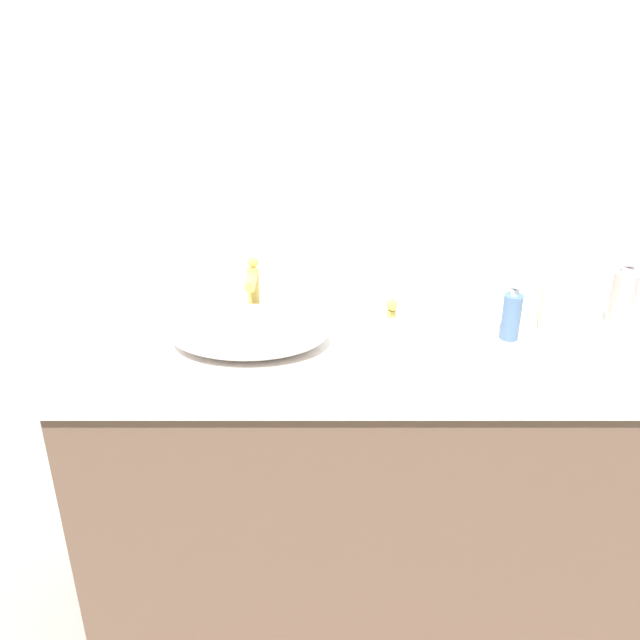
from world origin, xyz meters
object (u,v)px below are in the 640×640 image
at_px(lotion_bottle, 393,331).
at_px(tissue_box, 566,307).
at_px(sink_basin, 251,331).
at_px(soap_dispenser, 514,314).
at_px(perfume_bottle, 626,296).

relative_size(lotion_bottle, tissue_box, 0.87).
bearing_deg(tissue_box, sink_basin, -173.21).
height_order(lotion_bottle, tissue_box, tissue_box).
xyz_separation_m(lotion_bottle, tissue_box, (0.47, 0.12, 0.01)).
bearing_deg(soap_dispenser, tissue_box, 17.62).
bearing_deg(perfume_bottle, tissue_box, -169.88).
bearing_deg(tissue_box, soap_dispenser, -162.38).
distance_m(lotion_bottle, perfume_bottle, 0.65).
bearing_deg(tissue_box, lotion_bottle, -165.53).
height_order(sink_basin, lotion_bottle, lotion_bottle).
xyz_separation_m(soap_dispenser, perfume_bottle, (0.31, 0.08, 0.02)).
bearing_deg(perfume_bottle, sink_basin, -172.65).
relative_size(lotion_bottle, perfume_bottle, 0.70).
relative_size(sink_basin, tissue_box, 2.45).
bearing_deg(sink_basin, tissue_box, 6.79).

